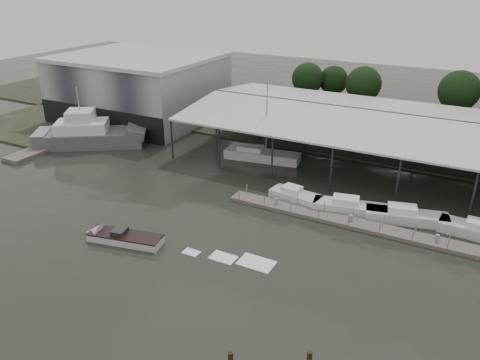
% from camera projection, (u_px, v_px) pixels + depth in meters
% --- Properties ---
extents(ground, '(200.00, 200.00, 0.00)m').
position_uv_depth(ground, '(175.00, 236.00, 44.24)').
color(ground, '#242A22').
rests_on(ground, ground).
extents(land_strip_far, '(140.00, 30.00, 0.30)m').
position_uv_depth(land_strip_far, '(321.00, 121.00, 78.06)').
color(land_strip_far, '#3C4232').
rests_on(land_strip_far, ground).
extents(land_strip_west, '(20.00, 40.00, 0.30)m').
position_uv_depth(land_strip_west, '(91.00, 108.00, 85.51)').
color(land_strip_west, '#3C4232').
rests_on(land_strip_west, ground).
extents(storage_warehouse, '(24.50, 20.50, 10.50)m').
position_uv_depth(storage_warehouse, '(140.00, 87.00, 78.21)').
color(storage_warehouse, '#9EA2A8').
rests_on(storage_warehouse, ground).
extents(covered_boat_shed, '(58.24, 24.00, 6.96)m').
position_uv_depth(covered_boat_shed, '(420.00, 122.00, 57.04)').
color(covered_boat_shed, silver).
rests_on(covered_boat_shed, ground).
extents(trawler_dock, '(3.00, 18.00, 0.50)m').
position_uv_depth(trawler_dock, '(62.00, 141.00, 68.27)').
color(trawler_dock, slate).
rests_on(trawler_dock, ground).
extents(floating_dock, '(28.00, 2.00, 1.40)m').
position_uv_depth(floating_dock, '(360.00, 225.00, 45.80)').
color(floating_dock, slate).
rests_on(floating_dock, ground).
extents(grey_trawler, '(15.72, 12.74, 8.84)m').
position_uv_depth(grey_trawler, '(90.00, 135.00, 66.84)').
color(grey_trawler, '#555A5E').
rests_on(grey_trawler, ground).
extents(white_sailboat, '(10.22, 4.10, 12.08)m').
position_uv_depth(white_sailboat, '(261.00, 155.00, 61.97)').
color(white_sailboat, silver).
rests_on(white_sailboat, ground).
extents(speedboat_underway, '(18.51, 5.67, 2.00)m').
position_uv_depth(speedboat_underway, '(119.00, 237.00, 43.35)').
color(speedboat_underway, silver).
rests_on(speedboat_underway, ground).
extents(moored_cruiser_0, '(5.85, 2.94, 1.70)m').
position_uv_depth(moored_cruiser_0, '(295.00, 196.00, 50.77)').
color(moored_cruiser_0, silver).
rests_on(moored_cruiser_0, ground).
extents(moored_cruiser_1, '(7.83, 3.62, 1.70)m').
position_uv_depth(moored_cruiser_1, '(349.00, 207.00, 48.40)').
color(moored_cruiser_1, silver).
rests_on(moored_cruiser_1, ground).
extents(moored_cruiser_2, '(8.23, 3.98, 1.70)m').
position_uv_depth(moored_cruiser_2, '(406.00, 216.00, 46.65)').
color(moored_cruiser_2, silver).
rests_on(moored_cruiser_2, ground).
extents(horizon_tree_line, '(65.75, 10.01, 9.94)m').
position_uv_depth(horizon_tree_line, '(476.00, 94.00, 71.47)').
color(horizon_tree_line, black).
rests_on(horizon_tree_line, ground).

